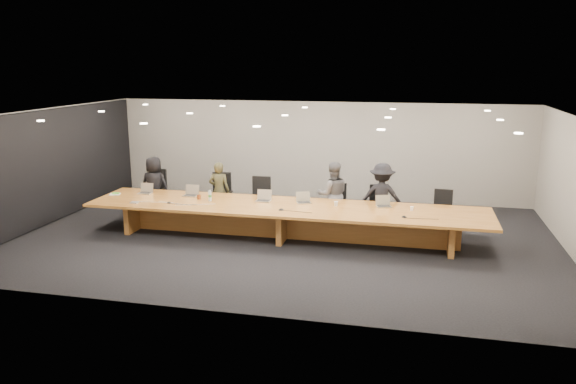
% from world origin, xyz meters
% --- Properties ---
extents(ground, '(12.00, 12.00, 0.00)m').
position_xyz_m(ground, '(0.00, 0.00, 0.00)').
color(ground, black).
rests_on(ground, ground).
extents(back_wall, '(12.00, 0.02, 2.80)m').
position_xyz_m(back_wall, '(0.00, 4.00, 1.40)').
color(back_wall, '#B6B0A5').
rests_on(back_wall, ground).
extents(left_wall_panel, '(0.08, 7.84, 2.74)m').
position_xyz_m(left_wall_panel, '(-5.94, 0.00, 1.37)').
color(left_wall_panel, black).
rests_on(left_wall_panel, ground).
extents(conference_table, '(9.00, 1.80, 0.75)m').
position_xyz_m(conference_table, '(0.00, 0.00, 0.52)').
color(conference_table, '#945920').
rests_on(conference_table, ground).
extents(chair_far_left, '(0.66, 0.66, 1.18)m').
position_xyz_m(chair_far_left, '(-3.84, 1.31, 0.59)').
color(chair_far_left, black).
rests_on(chair_far_left, ground).
extents(chair_left, '(0.63, 0.63, 1.16)m').
position_xyz_m(chair_left, '(-2.03, 1.35, 0.58)').
color(chair_left, black).
rests_on(chair_left, ground).
extents(chair_mid_left, '(0.57, 0.57, 1.13)m').
position_xyz_m(chair_mid_left, '(-0.94, 1.20, 0.56)').
color(chair_mid_left, black).
rests_on(chair_mid_left, ground).
extents(chair_mid_right, '(0.62, 0.62, 1.04)m').
position_xyz_m(chair_mid_right, '(0.94, 1.27, 0.52)').
color(chair_mid_right, black).
rests_on(chair_mid_right, ground).
extents(chair_right, '(0.70, 0.70, 1.08)m').
position_xyz_m(chair_right, '(2.06, 1.18, 0.54)').
color(chair_right, black).
rests_on(chair_right, ground).
extents(chair_far_right, '(0.57, 0.57, 1.01)m').
position_xyz_m(chair_far_right, '(3.46, 1.24, 0.51)').
color(chair_far_right, black).
rests_on(chair_far_right, ground).
extents(person_a, '(0.75, 0.49, 1.53)m').
position_xyz_m(person_a, '(-3.76, 1.21, 0.76)').
color(person_a, black).
rests_on(person_a, ground).
extents(person_b, '(0.55, 0.38, 1.47)m').
position_xyz_m(person_b, '(-1.97, 1.16, 0.74)').
color(person_b, '#36341D').
rests_on(person_b, ground).
extents(person_c, '(0.91, 0.79, 1.59)m').
position_xyz_m(person_c, '(0.90, 1.16, 0.79)').
color(person_c, '#4E4E50').
rests_on(person_c, ground).
extents(person_d, '(1.05, 0.61, 1.60)m').
position_xyz_m(person_d, '(2.07, 1.12, 0.80)').
color(person_d, black).
rests_on(person_d, ground).
extents(laptop_a, '(0.33, 0.24, 0.25)m').
position_xyz_m(laptop_a, '(-3.62, 0.40, 0.88)').
color(laptop_a, beige).
rests_on(laptop_a, conference_table).
extents(laptop_b, '(0.34, 0.25, 0.27)m').
position_xyz_m(laptop_b, '(-2.43, 0.40, 0.88)').
color(laptop_b, tan).
rests_on(laptop_b, conference_table).
extents(laptop_c, '(0.34, 0.25, 0.27)m').
position_xyz_m(laptop_c, '(-0.59, 0.29, 0.88)').
color(laptop_c, '#C5B396').
rests_on(laptop_c, conference_table).
extents(laptop_d, '(0.39, 0.34, 0.25)m').
position_xyz_m(laptop_d, '(0.36, 0.35, 0.88)').
color(laptop_d, tan).
rests_on(laptop_d, conference_table).
extents(laptop_e, '(0.38, 0.32, 0.25)m').
position_xyz_m(laptop_e, '(2.17, 0.40, 0.88)').
color(laptop_e, tan).
rests_on(laptop_e, conference_table).
extents(water_bottle, '(0.09, 0.09, 0.24)m').
position_xyz_m(water_bottle, '(-1.80, 0.06, 0.87)').
color(water_bottle, '#B5C6C1').
rests_on(water_bottle, conference_table).
extents(amber_mug, '(0.10, 0.10, 0.11)m').
position_xyz_m(amber_mug, '(-2.12, 0.16, 0.80)').
color(amber_mug, brown).
rests_on(amber_mug, conference_table).
extents(paper_cup_near, '(0.11, 0.11, 0.10)m').
position_xyz_m(paper_cup_near, '(1.12, 0.25, 0.80)').
color(paper_cup_near, silver).
rests_on(paper_cup_near, conference_table).
extents(paper_cup_far, '(0.09, 0.09, 0.09)m').
position_xyz_m(paper_cup_far, '(2.78, 0.22, 0.79)').
color(paper_cup_far, white).
rests_on(paper_cup_far, conference_table).
extents(notepad, '(0.30, 0.26, 0.01)m').
position_xyz_m(notepad, '(-4.29, 0.15, 0.76)').
color(notepad, silver).
rests_on(notepad, conference_table).
extents(lime_gadget, '(0.18, 0.13, 0.03)m').
position_xyz_m(lime_gadget, '(-4.27, 0.16, 0.78)').
color(lime_gadget, green).
rests_on(lime_gadget, notepad).
extents(av_box, '(0.18, 0.14, 0.03)m').
position_xyz_m(av_box, '(-3.41, -0.53, 0.76)').
color(av_box, silver).
rests_on(av_box, conference_table).
extents(mic_left, '(0.12, 0.12, 0.03)m').
position_xyz_m(mic_left, '(-2.65, -0.35, 0.76)').
color(mic_left, black).
rests_on(mic_left, conference_table).
extents(mic_center, '(0.18, 0.18, 0.03)m').
position_xyz_m(mic_center, '(0.00, -0.38, 0.77)').
color(mic_center, black).
rests_on(mic_center, conference_table).
extents(mic_right, '(0.15, 0.15, 0.03)m').
position_xyz_m(mic_right, '(2.63, -0.36, 0.76)').
color(mic_right, black).
rests_on(mic_right, conference_table).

